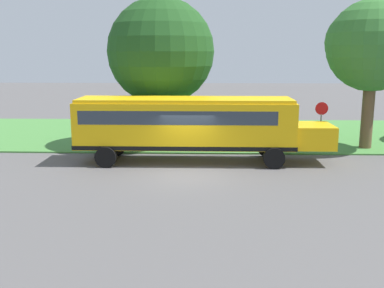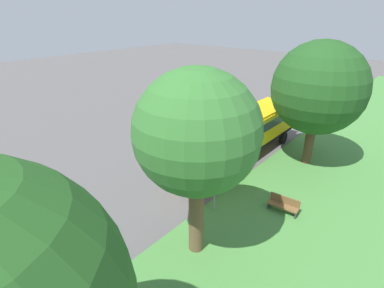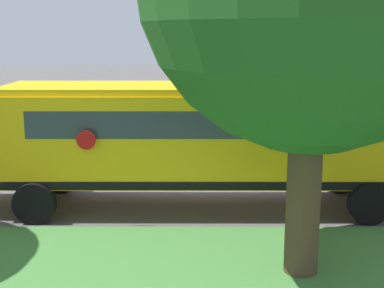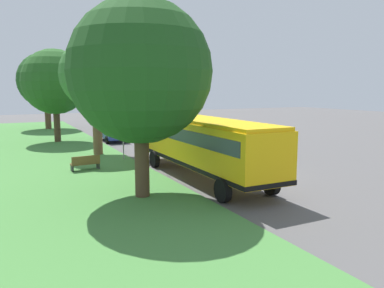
{
  "view_description": "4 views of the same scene",
  "coord_description": "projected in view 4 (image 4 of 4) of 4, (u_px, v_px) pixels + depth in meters",
  "views": [
    {
      "loc": [
        19.32,
        0.86,
        5.34
      ],
      "look_at": [
        -0.84,
        0.22,
        1.2
      ],
      "focal_mm": 42.0,
      "sensor_mm": 36.0,
      "label": 1
    },
    {
      "loc": [
        -12.22,
        17.94,
        9.88
      ],
      "look_at": [
        -0.22,
        3.62,
        1.55
      ],
      "focal_mm": 28.0,
      "sensor_mm": 36.0,
      "label": 2
    },
    {
      "loc": [
        -15.57,
        0.29,
        4.44
      ],
      "look_at": [
        -1.84,
        0.32,
        1.56
      ],
      "focal_mm": 50.0,
      "sensor_mm": 36.0,
      "label": 3
    },
    {
      "loc": [
        -11.4,
        -16.69,
        4.64
      ],
      "look_at": [
        -1.11,
        3.91,
        1.27
      ],
      "focal_mm": 35.0,
      "sensor_mm": 36.0,
      "label": 4
    }
  ],
  "objects": [
    {
      "name": "school_bus",
      "position": [
        204.0,
        143.0,
        19.29
      ],
      "size": [
        2.85,
        12.42,
        3.16
      ],
      "color": "yellow",
      "rests_on": "ground"
    },
    {
      "name": "car_blue_nearest",
      "position": [
        113.0,
        131.0,
        33.85
      ],
      "size": [
        2.02,
        4.4,
        1.56
      ],
      "color": "#283D93",
      "rests_on": "ground"
    },
    {
      "name": "ground_plane",
      "position": [
        242.0,
        175.0,
        20.48
      ],
      "size": [
        120.0,
        120.0,
        0.0
      ],
      "primitive_type": "plane",
      "color": "#565454"
    },
    {
      "name": "car_black_furthest",
      "position": [
        129.0,
        119.0,
        48.1
      ],
      "size": [
        2.02,
        4.4,
        1.56
      ],
      "color": "black",
      "rests_on": "ground"
    },
    {
      "name": "grass_verge",
      "position": [
        48.0,
        197.0,
        16.06
      ],
      "size": [
        12.0,
        80.0,
        0.08
      ],
      "primitive_type": "cube",
      "color": "#47843D",
      "rests_on": "ground"
    },
    {
      "name": "car_green_middle",
      "position": [
        150.0,
        124.0,
        41.28
      ],
      "size": [
        2.02,
        4.4,
        1.56
      ],
      "color": "#236038",
      "rests_on": "ground"
    },
    {
      "name": "stop_sign",
      "position": [
        123.0,
        134.0,
        24.4
      ],
      "size": [
        0.08,
        0.68,
        2.74
      ],
      "color": "gray",
      "rests_on": "ground"
    },
    {
      "name": "park_bench",
      "position": [
        85.0,
        163.0,
        21.29
      ],
      "size": [
        1.63,
        0.62,
        0.92
      ],
      "color": "brown",
      "rests_on": "ground"
    },
    {
      "name": "oak_tree_roadside_mid",
      "position": [
        94.0,
        74.0,
        25.63
      ],
      "size": [
        4.94,
        4.94,
        8.17
      ],
      "color": "brown",
      "rests_on": "ground"
    },
    {
      "name": "oak_tree_beside_bus",
      "position": [
        139.0,
        70.0,
        15.24
      ],
      "size": [
        5.99,
        5.99,
        8.37
      ],
      "color": "#4C3826",
      "rests_on": "ground"
    },
    {
      "name": "oak_tree_far_end",
      "position": [
        55.0,
        82.0,
        32.24
      ],
      "size": [
        5.62,
        5.62,
        8.11
      ],
      "color": "#4C3826",
      "rests_on": "ground"
    },
    {
      "name": "oak_tree_across_road",
      "position": [
        46.0,
        80.0,
        42.91
      ],
      "size": [
        6.36,
        6.36,
        8.86
      ],
      "color": "brown",
      "rests_on": "ground"
    }
  ]
}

